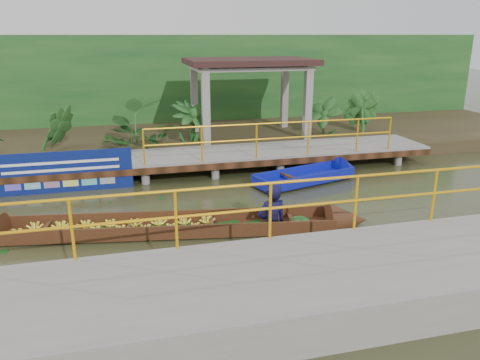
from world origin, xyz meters
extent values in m
plane|color=#31341A|center=(0.00, 0.00, 0.00)|extent=(80.00, 80.00, 0.00)
cube|color=#302818|center=(0.00, 7.50, 0.23)|extent=(30.00, 8.00, 0.45)
cube|color=gray|center=(0.00, 3.50, 0.50)|extent=(16.00, 2.00, 0.15)
cube|color=black|center=(0.00, 2.50, 0.42)|extent=(16.00, 0.12, 0.18)
cylinder|color=orange|center=(2.75, 2.55, 1.57)|extent=(7.50, 0.05, 0.05)
cylinder|color=orange|center=(2.75, 2.55, 1.12)|extent=(7.50, 0.05, 0.05)
cylinder|color=orange|center=(2.75, 2.55, 1.07)|extent=(0.05, 0.05, 1.00)
cylinder|color=gray|center=(-4.00, 2.70, 0.22)|extent=(0.24, 0.24, 0.55)
cylinder|color=gray|center=(-4.00, 4.30, 0.22)|extent=(0.24, 0.24, 0.55)
cylinder|color=gray|center=(-2.00, 2.70, 0.22)|extent=(0.24, 0.24, 0.55)
cylinder|color=gray|center=(-2.00, 4.30, 0.22)|extent=(0.24, 0.24, 0.55)
cylinder|color=gray|center=(0.00, 2.70, 0.22)|extent=(0.24, 0.24, 0.55)
cylinder|color=gray|center=(0.00, 4.30, 0.22)|extent=(0.24, 0.24, 0.55)
cylinder|color=gray|center=(2.00, 2.70, 0.22)|extent=(0.24, 0.24, 0.55)
cylinder|color=gray|center=(2.00, 4.30, 0.22)|extent=(0.24, 0.24, 0.55)
cylinder|color=gray|center=(4.00, 2.70, 0.22)|extent=(0.24, 0.24, 0.55)
cylinder|color=gray|center=(4.00, 4.30, 0.22)|extent=(0.24, 0.24, 0.55)
cylinder|color=gray|center=(6.00, 2.70, 0.22)|extent=(0.24, 0.24, 0.55)
cylinder|color=gray|center=(6.00, 4.30, 0.22)|extent=(0.24, 0.24, 0.55)
cylinder|color=gray|center=(0.00, 2.70, 0.22)|extent=(0.24, 0.24, 0.55)
cube|color=gray|center=(1.00, -4.20, 0.30)|extent=(18.00, 2.40, 0.70)
cylinder|color=orange|center=(1.00, -3.05, 1.65)|extent=(10.00, 0.05, 0.05)
cylinder|color=orange|center=(1.00, -3.05, 1.20)|extent=(10.00, 0.05, 0.05)
cylinder|color=orange|center=(1.00, -3.05, 1.15)|extent=(0.05, 0.05, 1.00)
cube|color=gray|center=(1.20, 5.10, 1.60)|extent=(0.25, 0.25, 2.80)
cube|color=gray|center=(4.80, 5.10, 1.60)|extent=(0.25, 0.25, 2.80)
cube|color=gray|center=(1.20, 7.50, 1.60)|extent=(0.25, 0.25, 2.80)
cube|color=gray|center=(4.80, 7.50, 1.60)|extent=(0.25, 0.25, 2.80)
cube|color=gray|center=(3.00, 6.30, 2.90)|extent=(4.00, 2.60, 0.12)
cube|color=black|center=(3.00, 6.30, 3.10)|extent=(4.40, 3.00, 0.20)
cube|color=#16441B|center=(0.00, 10.00, 2.00)|extent=(30.00, 0.80, 4.00)
cube|color=#3D1F10|center=(-0.68, -0.87, 0.05)|extent=(6.95, 1.96, 0.05)
cube|color=#3D1F10|center=(-0.61, -0.44, 0.17)|extent=(6.82, 1.16, 0.29)
cube|color=#3D1F10|center=(-0.75, -1.30, 0.17)|extent=(6.82, 1.16, 0.29)
cone|color=#3D1F10|center=(3.11, -1.48, 0.12)|extent=(0.98, 0.96, 0.83)
ellipsoid|color=#16441B|center=(2.04, -1.31, 0.14)|extent=(0.54, 0.45, 0.22)
imported|color=black|center=(1.45, -1.22, 1.01)|extent=(0.75, 0.57, 1.87)
cube|color=#0E159A|center=(3.34, 1.64, 0.10)|extent=(3.06, 1.69, 0.10)
cube|color=#0E159A|center=(3.21, 2.06, 0.22)|extent=(2.83, 0.90, 0.29)
cube|color=#0E159A|center=(3.47, 1.22, 0.22)|extent=(2.83, 0.90, 0.29)
cube|color=#0E159A|center=(1.93, 1.22, 0.22)|extent=(0.31, 0.86, 0.29)
cone|color=#0E159A|center=(4.93, 2.11, 0.16)|extent=(0.80, 0.96, 0.82)
cube|color=black|center=(2.87, 1.50, 0.25)|extent=(0.35, 0.87, 0.05)
cube|color=navy|center=(-3.14, 2.48, 0.55)|extent=(3.60, 0.03, 1.13)
cube|color=white|center=(-3.14, 2.46, 0.82)|extent=(2.93, 0.01, 0.07)
cube|color=white|center=(-3.14, 2.46, 0.62)|extent=(2.93, 0.01, 0.07)
imported|color=#16441B|center=(-3.73, 5.30, 1.17)|extent=(1.15, 1.15, 1.44)
imported|color=#16441B|center=(-1.23, 5.30, 1.17)|extent=(1.15, 1.15, 1.44)
imported|color=#16441B|center=(0.77, 5.30, 1.17)|extent=(1.15, 1.15, 1.44)
imported|color=#16441B|center=(5.77, 5.30, 1.17)|extent=(1.15, 1.15, 1.44)
imported|color=#16441B|center=(7.27, 5.30, 1.17)|extent=(1.15, 1.15, 1.44)
camera|label=1|loc=(-1.54, -10.11, 4.02)|focal=35.00mm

